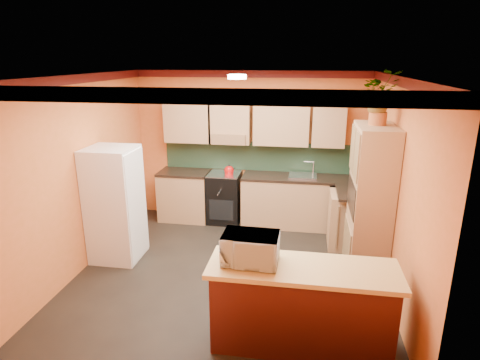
# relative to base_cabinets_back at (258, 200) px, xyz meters

# --- Properties ---
(room_shell) EXTENTS (4.24, 4.24, 2.72)m
(room_shell) POSITION_rel_base_cabinets_back_xyz_m (-0.16, -1.52, 1.65)
(room_shell) COLOR black
(room_shell) RESTS_ON ground
(base_cabinets_back) EXTENTS (3.65, 0.60, 0.88)m
(base_cabinets_back) POSITION_rel_base_cabinets_back_xyz_m (0.00, 0.00, 0.00)
(base_cabinets_back) COLOR tan
(base_cabinets_back) RESTS_ON ground
(countertop_back) EXTENTS (3.65, 0.62, 0.04)m
(countertop_back) POSITION_rel_base_cabinets_back_xyz_m (0.00, -0.00, 0.46)
(countertop_back) COLOR black
(countertop_back) RESTS_ON base_cabinets_back
(stove) EXTENTS (0.58, 0.58, 0.91)m
(stove) POSITION_rel_base_cabinets_back_xyz_m (-0.62, -0.00, 0.02)
(stove) COLOR black
(stove) RESTS_ON ground
(kettle) EXTENTS (0.19, 0.19, 0.18)m
(kettle) POSITION_rel_base_cabinets_back_xyz_m (-0.52, -0.05, 0.56)
(kettle) COLOR red
(kettle) RESTS_ON stove
(sink) EXTENTS (0.48, 0.40, 0.03)m
(sink) POSITION_rel_base_cabinets_back_xyz_m (0.78, 0.00, 0.50)
(sink) COLOR silver
(sink) RESTS_ON countertop_back
(base_cabinets_right) EXTENTS (0.60, 0.80, 0.88)m
(base_cabinets_right) POSITION_rel_base_cabinets_back_xyz_m (1.62, -0.70, 0.00)
(base_cabinets_right) COLOR tan
(base_cabinets_right) RESTS_ON ground
(countertop_right) EXTENTS (0.62, 0.80, 0.04)m
(countertop_right) POSITION_rel_base_cabinets_back_xyz_m (1.62, -0.70, 0.46)
(countertop_right) COLOR black
(countertop_right) RESTS_ON base_cabinets_right
(fridge) EXTENTS (0.68, 0.66, 1.70)m
(fridge) POSITION_rel_base_cabinets_back_xyz_m (-1.93, -1.64, 0.41)
(fridge) COLOR white
(fridge) RESTS_ON ground
(pantry) EXTENTS (0.48, 0.90, 2.10)m
(pantry) POSITION_rel_base_cabinets_back_xyz_m (1.67, -1.59, 0.61)
(pantry) COLOR tan
(pantry) RESTS_ON ground
(fern_pot) EXTENTS (0.22, 0.22, 0.16)m
(fern_pot) POSITION_rel_base_cabinets_back_xyz_m (1.67, -1.54, 1.74)
(fern_pot) COLOR #AC5629
(fern_pot) RESTS_ON pantry
(fern) EXTENTS (0.53, 0.48, 0.52)m
(fern) POSITION_rel_base_cabinets_back_xyz_m (1.67, -1.54, 2.08)
(fern) COLOR tan
(fern) RESTS_ON fern_pot
(breakfast_bar) EXTENTS (1.80, 0.55, 0.88)m
(breakfast_bar) POSITION_rel_base_cabinets_back_xyz_m (0.82, -3.19, 0.00)
(breakfast_bar) COLOR #481510
(breakfast_bar) RESTS_ON ground
(bar_top) EXTENTS (1.90, 0.65, 0.05)m
(bar_top) POSITION_rel_base_cabinets_back_xyz_m (0.82, -3.19, 0.47)
(bar_top) COLOR #DEB96C
(bar_top) RESTS_ON breakfast_bar
(microwave) EXTENTS (0.57, 0.39, 0.31)m
(microwave) POSITION_rel_base_cabinets_back_xyz_m (0.29, -3.19, 0.65)
(microwave) COLOR white
(microwave) RESTS_ON bar_top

